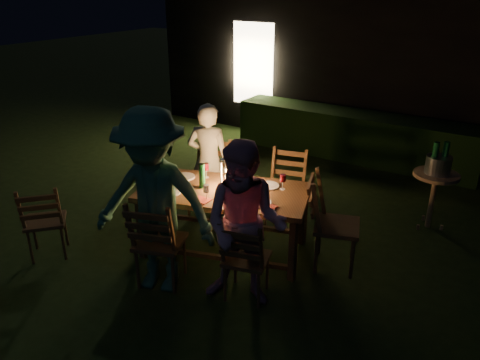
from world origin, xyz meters
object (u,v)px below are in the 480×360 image
Objects in this scene: chair_near_right at (246,272)px; bottle_bucket_a at (434,161)px; dining_table at (224,196)px; person_opp_right at (245,226)px; chair_far_left at (209,194)px; ice_bucket at (438,165)px; person_opp_left at (154,203)px; lantern at (229,175)px; chair_near_left at (160,256)px; chair_far_right at (284,204)px; person_house_side at (209,161)px; bottle_table at (202,176)px; side_table at (436,180)px; chair_end at (334,239)px; chair_spare at (47,233)px; bottle_bucket_b at (444,161)px.

chair_near_right is 2.75m from bottle_bucket_a.
person_opp_right reaches higher than dining_table.
chair_near_right is at bearing 127.15° from chair_far_left.
person_opp_left is at bearing -126.29° from ice_bucket.
person_opp_right reaches higher than lantern.
chair_far_right is at bearing 54.21° from chair_near_left.
person_house_side is 2.82m from ice_bucket.
bottle_bucket_a is at bearing 36.35° from person_opp_left.
chair_near_left is 0.97× the size of chair_far_left.
person_house_side is (-0.97, -0.26, 0.46)m from chair_far_right.
lantern is at bearing 118.90° from chair_near_right.
chair_near_left is 1.00m from bottle_table.
person_opp_left reaches higher than side_table.
lantern is at bearing -135.31° from bottle_bucket_a.
chair_far_right reaches higher than ice_bucket.
bottle_bucket_a reaches higher than dining_table.
chair_end reaches higher than chair_spare.
bottle_bucket_b is at bearing 38.66° from bottle_bucket_a.
chair_near_right is 3.31× the size of bottle_table.
chair_far_left reaches higher than chair_spare.
bottle_table is (-0.53, -0.98, 0.61)m from chair_far_right.
bottle_table is (0.42, -0.68, 0.59)m from chair_far_left.
person_house_side is at bearing 118.76° from dining_table.
bottle_bucket_b is (3.53, 3.06, 0.61)m from chair_spare.
chair_near_left is 1.65m from person_house_side.
person_opp_left is at bearing -37.95° from chair_spare.
side_table is 0.20m from ice_bucket.
person_opp_right is 4.66× the size of lantern.
dining_table is at bearing -90.62° from chair_end.
dining_table is 6.38× the size of bottle_bucket_b.
dining_table is 1.25× the size of person_opp_right.
chair_end is 1.72m from ice_bucket.
person_opp_left is 5.87× the size of bottle_bucket_a.
person_house_side is 5.42× the size of bottle_table.
chair_spare is 2.94× the size of bottle_bucket_a.
bottle_table is at bearing 72.73° from chair_near_left.
person_house_side is at bearing -154.09° from bottle_bucket_b.
chair_spare is at bearing -143.38° from lantern.
chair_near_left is at bearing -65.91° from chair_end.
chair_end is 1.32m from lantern.
chair_far_left reaches higher than chair_far_right.
lantern reaches higher than chair_near_right.
bottle_table is 2.87m from side_table.
lantern is at bearing 131.53° from chair_far_left.
chair_end is 0.66× the size of person_opp_right.
chair_spare is at bearing -79.42° from chair_end.
person_opp_right reaches higher than chair_end.
bottle_bucket_b reaches higher than bottle_table.
person_opp_right is 2.83m from bottle_bucket_b.
dining_table is 6.38× the size of bottle_bucket_a.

